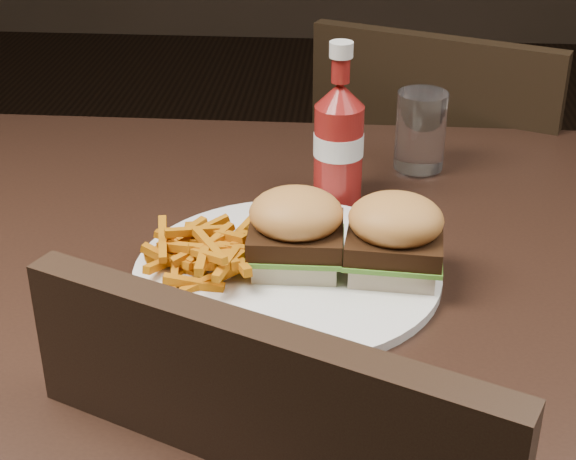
# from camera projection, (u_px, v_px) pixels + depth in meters

# --- Properties ---
(dining_table) EXTENTS (1.20, 0.80, 0.04)m
(dining_table) POSITION_uv_depth(u_px,v_px,m) (296.00, 271.00, 0.98)
(dining_table) COLOR black
(dining_table) RESTS_ON ground
(chair_far) EXTENTS (0.53, 0.53, 0.04)m
(chair_far) POSITION_uv_depth(u_px,v_px,m) (449.00, 241.00, 1.66)
(chair_far) COLOR black
(chair_far) RESTS_ON ground
(plate) EXTENTS (0.32, 0.32, 0.01)m
(plate) POSITION_uv_depth(u_px,v_px,m) (287.00, 272.00, 0.93)
(plate) COLOR white
(plate) RESTS_ON dining_table
(sandwich_half_a) EXTENTS (0.09, 0.08, 0.02)m
(sandwich_half_a) POSITION_uv_depth(u_px,v_px,m) (296.00, 257.00, 0.92)
(sandwich_half_a) COLOR beige
(sandwich_half_a) RESTS_ON plate
(sandwich_half_b) EXTENTS (0.09, 0.09, 0.02)m
(sandwich_half_b) POSITION_uv_depth(u_px,v_px,m) (393.00, 263.00, 0.91)
(sandwich_half_b) COLOR beige
(sandwich_half_b) RESTS_ON plate
(fries_pile) EXTENTS (0.14, 0.14, 0.05)m
(fries_pile) POSITION_uv_depth(u_px,v_px,m) (211.00, 246.00, 0.92)
(fries_pile) COLOR #BA5A0B
(fries_pile) RESTS_ON plate
(ketchup_bottle) EXTENTS (0.07, 0.07, 0.12)m
(ketchup_bottle) POSITION_uv_depth(u_px,v_px,m) (338.00, 153.00, 1.07)
(ketchup_bottle) COLOR maroon
(ketchup_bottle) RESTS_ON dining_table
(tumbler) EXTENTS (0.08, 0.08, 0.10)m
(tumbler) POSITION_uv_depth(u_px,v_px,m) (421.00, 130.00, 1.14)
(tumbler) COLOR white
(tumbler) RESTS_ON dining_table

